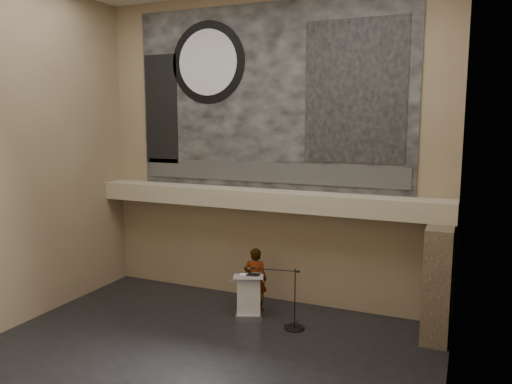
% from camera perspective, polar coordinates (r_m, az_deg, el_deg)
% --- Properties ---
extents(floor, '(10.00, 10.00, 0.00)m').
position_cam_1_polar(floor, '(11.45, -6.70, -18.31)').
color(floor, black).
rests_on(floor, ground).
extents(wall_back, '(10.00, 0.02, 8.50)m').
position_cam_1_polar(wall_back, '(13.86, 1.31, 4.75)').
color(wall_back, '#846B54').
rests_on(wall_back, floor).
extents(wall_front, '(10.00, 0.02, 8.50)m').
position_cam_1_polar(wall_front, '(7.13, -23.56, 0.56)').
color(wall_front, '#846B54').
rests_on(wall_front, floor).
extents(wall_left, '(0.02, 8.00, 8.50)m').
position_cam_1_polar(wall_left, '(13.50, -25.78, 3.81)').
color(wall_left, '#846B54').
rests_on(wall_left, floor).
extents(wall_right, '(0.02, 8.00, 8.50)m').
position_cam_1_polar(wall_right, '(8.87, 22.03, 2.05)').
color(wall_right, '#846B54').
rests_on(wall_right, floor).
extents(soffit, '(10.00, 0.80, 0.50)m').
position_cam_1_polar(soffit, '(13.63, 0.67, -0.81)').
color(soffit, tan).
rests_on(soffit, wall_back).
extents(sprinkler_left, '(0.04, 0.04, 0.06)m').
position_cam_1_polar(sprinkler_left, '(14.32, -5.33, -1.54)').
color(sprinkler_left, '#B2893D').
rests_on(sprinkler_left, soffit).
extents(sprinkler_right, '(0.04, 0.04, 0.06)m').
position_cam_1_polar(sprinkler_right, '(13.03, 8.32, -2.58)').
color(sprinkler_right, '#B2893D').
rests_on(sprinkler_right, soffit).
extents(banner, '(8.00, 0.05, 5.00)m').
position_cam_1_polar(banner, '(13.81, 1.29, 10.75)').
color(banner, black).
rests_on(banner, wall_back).
extents(banner_text_strip, '(7.76, 0.02, 0.55)m').
position_cam_1_polar(banner_text_strip, '(13.84, 1.20, 2.25)').
color(banner_text_strip, '#303030').
rests_on(banner_text_strip, banner).
extents(banner_clock_rim, '(2.30, 0.02, 2.30)m').
position_cam_1_polar(banner_clock_rim, '(14.62, -5.53, 14.52)').
color(banner_clock_rim, black).
rests_on(banner_clock_rim, banner).
extents(banner_clock_face, '(1.84, 0.02, 1.84)m').
position_cam_1_polar(banner_clock_face, '(14.60, -5.57, 14.52)').
color(banner_clock_face, silver).
rests_on(banner_clock_face, banner).
extents(banner_building_print, '(2.60, 0.02, 3.60)m').
position_cam_1_polar(banner_building_print, '(13.07, 11.21, 11.17)').
color(banner_building_print, black).
rests_on(banner_building_print, banner).
extents(banner_brick_print, '(1.10, 0.02, 3.20)m').
position_cam_1_polar(banner_brick_print, '(15.37, -10.76, 9.25)').
color(banner_brick_print, black).
rests_on(banner_brick_print, banner).
extents(stone_pier, '(0.60, 1.40, 2.70)m').
position_cam_1_polar(stone_pier, '(12.57, 20.06, -9.65)').
color(stone_pier, '#44382A').
rests_on(stone_pier, floor).
extents(lectern, '(0.91, 0.78, 1.14)m').
position_cam_1_polar(lectern, '(13.30, -0.81, -11.74)').
color(lectern, silver).
rests_on(lectern, floor).
extents(binder, '(0.30, 0.25, 0.04)m').
position_cam_1_polar(binder, '(13.09, -0.30, -9.46)').
color(binder, black).
rests_on(binder, lectern).
extents(papers, '(0.29, 0.32, 0.00)m').
position_cam_1_polar(papers, '(13.17, -1.42, -9.43)').
color(papers, white).
rests_on(papers, lectern).
extents(speaker_person, '(0.70, 0.53, 1.73)m').
position_cam_1_polar(speaker_person, '(13.56, -0.07, -9.94)').
color(speaker_person, white).
rests_on(speaker_person, floor).
extents(mic_stand, '(1.35, 0.52, 1.53)m').
position_cam_1_polar(mic_stand, '(12.71, 4.27, -14.35)').
color(mic_stand, black).
rests_on(mic_stand, floor).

